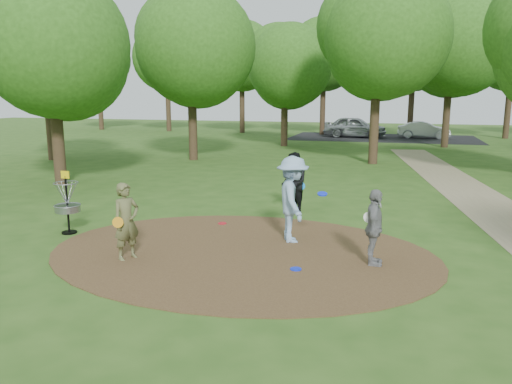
# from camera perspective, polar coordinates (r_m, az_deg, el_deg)

# --- Properties ---
(ground) EXTENTS (100.00, 100.00, 0.00)m
(ground) POSITION_cam_1_polar(r_m,az_deg,el_deg) (10.80, -1.75, -6.93)
(ground) COLOR #2D5119
(ground) RESTS_ON ground
(dirt_clearing) EXTENTS (8.40, 8.40, 0.02)m
(dirt_clearing) POSITION_cam_1_polar(r_m,az_deg,el_deg) (10.80, -1.75, -6.88)
(dirt_clearing) COLOR #47301C
(dirt_clearing) RESTS_ON ground
(parking_lot) EXTENTS (14.00, 8.00, 0.01)m
(parking_lot) POSITION_cam_1_polar(r_m,az_deg,el_deg) (39.94, 14.28, 6.03)
(parking_lot) COLOR black
(parking_lot) RESTS_ON ground
(player_observer_with_disc) EXTENTS (0.61, 0.69, 1.60)m
(player_observer_with_disc) POSITION_cam_1_polar(r_m,az_deg,el_deg) (10.50, -14.59, -3.28)
(player_observer_with_disc) COLOR brown
(player_observer_with_disc) RESTS_ON ground
(player_throwing_with_disc) EXTENTS (1.39, 1.47, 1.98)m
(player_throwing_with_disc) POSITION_cam_1_polar(r_m,az_deg,el_deg) (11.36, 4.20, -0.86)
(player_throwing_with_disc) COLOR #8BADD0
(player_throwing_with_disc) RESTS_ON ground
(player_walking_with_disc) EXTENTS (1.01, 1.06, 1.73)m
(player_walking_with_disc) POSITION_cam_1_polar(r_m,az_deg,el_deg) (14.25, 4.36, 1.07)
(player_walking_with_disc) COLOR black
(player_walking_with_disc) RESTS_ON ground
(player_waiting_with_disc) EXTENTS (0.41, 0.91, 1.54)m
(player_waiting_with_disc) POSITION_cam_1_polar(r_m,az_deg,el_deg) (10.09, 13.36, -4.00)
(player_waiting_with_disc) COLOR gray
(player_waiting_with_disc) RESTS_ON ground
(disc_ground_blue) EXTENTS (0.22, 0.22, 0.02)m
(disc_ground_blue) POSITION_cam_1_polar(r_m,az_deg,el_deg) (9.78, 4.57, -8.76)
(disc_ground_blue) COLOR #0E26EE
(disc_ground_blue) RESTS_ON dirt_clearing
(disc_ground_red) EXTENTS (0.22, 0.22, 0.02)m
(disc_ground_red) POSITION_cam_1_polar(r_m,az_deg,el_deg) (13.08, -3.88, -3.59)
(disc_ground_red) COLOR red
(disc_ground_red) RESTS_ON dirt_clearing
(car_left) EXTENTS (4.85, 2.17, 1.62)m
(car_left) POSITION_cam_1_polar(r_m,az_deg,el_deg) (39.85, 11.25, 7.31)
(car_left) COLOR #9A9FA1
(car_left) RESTS_ON ground
(car_right) EXTENTS (3.85, 1.36, 1.27)m
(car_right) POSITION_cam_1_polar(r_m,az_deg,el_deg) (40.37, 18.62, 6.74)
(car_right) COLOR #A4A9AB
(car_right) RESTS_ON ground
(disc_golf_basket) EXTENTS (0.63, 0.63, 1.54)m
(disc_golf_basket) POSITION_cam_1_polar(r_m,az_deg,el_deg) (12.88, -20.81, -0.67)
(disc_golf_basket) COLOR black
(disc_golf_basket) RESTS_ON ground
(tree_ring) EXTENTS (37.39, 45.66, 9.32)m
(tree_ring) POSITION_cam_1_polar(r_m,az_deg,el_deg) (20.73, 14.03, 16.11)
(tree_ring) COLOR #332316
(tree_ring) RESTS_ON ground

